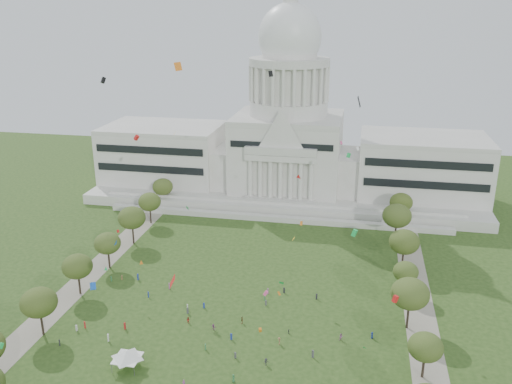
# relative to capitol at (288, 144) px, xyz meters

# --- Properties ---
(ground) EXTENTS (400.00, 400.00, 0.00)m
(ground) POSITION_rel_capitol_xyz_m (0.00, -113.59, -22.30)
(ground) COLOR #274217
(ground) RESTS_ON ground
(capitol) EXTENTS (160.00, 64.50, 91.30)m
(capitol) POSITION_rel_capitol_xyz_m (0.00, 0.00, 0.00)
(capitol) COLOR beige
(capitol) RESTS_ON ground
(path_left) EXTENTS (8.00, 160.00, 0.04)m
(path_left) POSITION_rel_capitol_xyz_m (-48.00, -83.59, -22.28)
(path_left) COLOR gray
(path_left) RESTS_ON ground
(path_right) EXTENTS (8.00, 160.00, 0.04)m
(path_right) POSITION_rel_capitol_xyz_m (48.00, -83.59, -22.28)
(path_right) COLOR gray
(path_right) RESTS_ON ground
(row_tree_l_1) EXTENTS (8.86, 8.86, 12.59)m
(row_tree_l_1) POSITION_rel_capitol_xyz_m (-44.07, -116.55, -13.34)
(row_tree_l_1) COLOR black
(row_tree_l_1) RESTS_ON ground
(row_tree_r_1) EXTENTS (7.58, 7.58, 10.78)m
(row_tree_r_1) POSITION_rel_capitol_xyz_m (46.22, -115.34, -14.64)
(row_tree_r_1) COLOR black
(row_tree_r_1) RESTS_ON ground
(row_tree_l_2) EXTENTS (8.42, 8.42, 11.97)m
(row_tree_l_2) POSITION_rel_capitol_xyz_m (-45.04, -96.29, -13.79)
(row_tree_l_2) COLOR black
(row_tree_l_2) RESTS_ON ground
(row_tree_r_2) EXTENTS (9.55, 9.55, 13.58)m
(row_tree_r_2) POSITION_rel_capitol_xyz_m (44.17, -96.15, -12.64)
(row_tree_r_2) COLOR black
(row_tree_r_2) RESTS_ON ground
(row_tree_l_3) EXTENTS (8.12, 8.12, 11.55)m
(row_tree_l_3) POSITION_rel_capitol_xyz_m (-44.09, -79.67, -14.09)
(row_tree_l_3) COLOR black
(row_tree_l_3) RESTS_ON ground
(row_tree_r_3) EXTENTS (7.01, 7.01, 9.98)m
(row_tree_r_3) POSITION_rel_capitol_xyz_m (44.40, -79.10, -15.21)
(row_tree_r_3) COLOR black
(row_tree_r_3) RESTS_ON ground
(row_tree_l_4) EXTENTS (9.29, 9.29, 13.21)m
(row_tree_l_4) POSITION_rel_capitol_xyz_m (-44.08, -61.17, -12.90)
(row_tree_l_4) COLOR black
(row_tree_l_4) RESTS_ON ground
(row_tree_r_4) EXTENTS (9.19, 9.19, 13.06)m
(row_tree_r_4) POSITION_rel_capitol_xyz_m (44.76, -63.55, -13.01)
(row_tree_r_4) COLOR black
(row_tree_r_4) RESTS_ON ground
(row_tree_l_5) EXTENTS (8.33, 8.33, 11.85)m
(row_tree_l_5) POSITION_rel_capitol_xyz_m (-45.22, -42.58, -13.88)
(row_tree_l_5) COLOR black
(row_tree_l_5) RESTS_ON ground
(row_tree_r_5) EXTENTS (9.82, 9.82, 13.96)m
(row_tree_r_5) POSITION_rel_capitol_xyz_m (43.49, -43.40, -12.37)
(row_tree_r_5) COLOR black
(row_tree_r_5) RESTS_ON ground
(row_tree_l_6) EXTENTS (8.19, 8.19, 11.64)m
(row_tree_l_6) POSITION_rel_capitol_xyz_m (-46.87, -24.45, -14.02)
(row_tree_l_6) COLOR black
(row_tree_l_6) RESTS_ON ground
(row_tree_r_6) EXTENTS (8.42, 8.42, 11.97)m
(row_tree_r_6) POSITION_rel_capitol_xyz_m (45.96, -25.46, -13.79)
(row_tree_r_6) COLOR black
(row_tree_r_6) RESTS_ON ground
(event_tent) EXTENTS (7.98, 7.98, 4.42)m
(event_tent) POSITION_rel_capitol_xyz_m (-18.23, -124.58, -18.87)
(event_tent) COLOR #4C4C4C
(event_tent) RESTS_ON ground
(person_0) EXTENTS (0.88, 1.01, 1.75)m
(person_0) POSITION_rel_capitol_xyz_m (35.54, -102.58, -21.42)
(person_0) COLOR navy
(person_0) RESTS_ON ground
(person_2) EXTENTS (1.05, 0.91, 1.85)m
(person_2) POSITION_rel_capitol_xyz_m (28.17, -104.85, -21.37)
(person_2) COLOR #994C8C
(person_2) RESTS_ON ground
(person_3) EXTENTS (1.03, 1.38, 1.91)m
(person_3) POSITION_rel_capitol_xyz_m (13.69, -109.44, -21.34)
(person_3) COLOR olive
(person_3) RESTS_ON ground
(person_4) EXTENTS (0.91, 1.27, 1.96)m
(person_4) POSITION_rel_capitol_xyz_m (3.03, -102.31, -21.32)
(person_4) COLOR olive
(person_4) RESTS_ON ground
(person_5) EXTENTS (1.58, 1.25, 1.60)m
(person_5) POSITION_rel_capitol_xyz_m (-3.40, -106.40, -21.50)
(person_5) COLOR #994C8C
(person_5) RESTS_ON ground
(person_6) EXTENTS (0.66, 0.95, 1.86)m
(person_6) POSITION_rel_capitol_xyz_m (6.14, -124.86, -21.36)
(person_6) COLOR #33723F
(person_6) RESTS_ON ground
(person_7) EXTENTS (0.85, 0.81, 1.89)m
(person_7) POSITION_rel_capitol_xyz_m (-3.84, -128.57, -21.35)
(person_7) COLOR #994C8C
(person_7) RESTS_ON ground
(person_8) EXTENTS (0.92, 0.73, 1.64)m
(person_8) POSITION_rel_capitol_xyz_m (-10.60, -104.60, -21.47)
(person_8) COLOR #B21E1E
(person_8) RESTS_ON ground
(person_9) EXTENTS (1.28, 1.18, 1.79)m
(person_9) POSITION_rel_capitol_xyz_m (12.01, -117.87, -21.40)
(person_9) COLOR #26262B
(person_9) RESTS_ON ground
(person_10) EXTENTS (0.57, 0.85, 1.33)m
(person_10) POSITION_rel_capitol_xyz_m (15.33, -104.53, -21.63)
(person_10) COLOR #4C4C51
(person_10) RESTS_ON ground
(distant_crowd) EXTENTS (62.31, 35.70, 1.92)m
(distant_crowd) POSITION_rel_capitol_xyz_m (-12.65, -100.91, -21.45)
(distant_crowd) COLOR silver
(distant_crowd) RESTS_ON ground
(kite_swarm) EXTENTS (86.52, 100.04, 59.07)m
(kite_swarm) POSITION_rel_capitol_xyz_m (1.88, -102.77, 7.46)
(kite_swarm) COLOR #E54C8C
(kite_swarm) RESTS_ON ground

